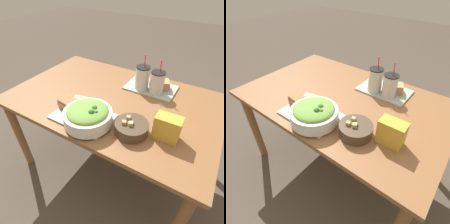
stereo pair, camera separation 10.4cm
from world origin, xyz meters
The scene contains 12 objects.
ground_plane centered at (0.00, 0.00, 0.00)m, with size 12.00×12.00×0.00m, color #4C4238.
dining_table centered at (0.00, 0.00, 0.63)m, with size 1.43×0.91×0.72m.
tray_near centered at (-0.04, -0.28, 0.72)m, with size 0.36×0.24×0.01m.
tray_far centered at (0.18, 0.25, 0.72)m, with size 0.36×0.24×0.01m.
salad_bowl centered at (0.02, -0.31, 0.78)m, with size 0.28×0.28×0.12m.
soup_bowl centered at (0.27, -0.24, 0.75)m, with size 0.19×0.19×0.08m.
sandwich_near centered at (-0.16, -0.26, 0.76)m, with size 0.14×0.12×0.06m.
baguette_near centered at (-0.07, -0.20, 0.77)m, with size 0.16×0.10×0.07m.
sandwich_far centered at (0.24, 0.26, 0.76)m, with size 0.17×0.14×0.06m.
drink_cup_dark centered at (0.13, 0.20, 0.81)m, with size 0.10×0.10×0.26m.
drink_cup_red centered at (0.24, 0.20, 0.80)m, with size 0.10×0.10×0.25m.
chip_bag centered at (0.44, -0.19, 0.79)m, with size 0.14×0.08×0.14m.
Camera 2 is at (0.64, -0.88, 1.45)m, focal length 30.00 mm.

